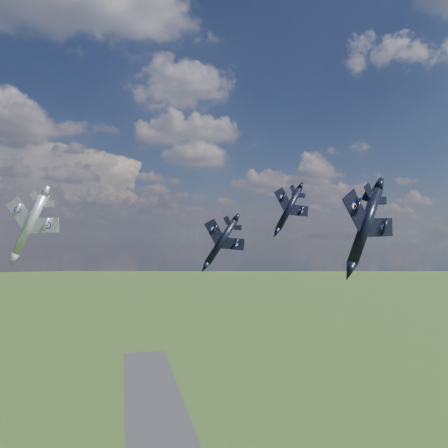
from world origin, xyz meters
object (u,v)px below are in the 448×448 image
object	(u,v)px
jet_high_navy	(289,209)
jet_right_navy	(365,226)
jet_left_silver	(30,224)
jet_lead_navy	(221,242)

from	to	relation	value
jet_high_navy	jet_right_navy	bearing A→B (deg)	-109.56
jet_left_silver	jet_lead_navy	bearing A→B (deg)	19.75
jet_right_navy	jet_left_silver	xyz separation A→B (m)	(-45.11, 29.16, 0.65)
jet_high_navy	jet_left_silver	distance (m)	56.33
jet_lead_navy	jet_high_navy	size ratio (longest dim) A/B	0.85
jet_left_silver	jet_right_navy	bearing A→B (deg)	-14.23
jet_lead_navy	jet_left_silver	world-z (taller)	jet_left_silver
jet_right_navy	jet_high_navy	distance (m)	47.49
jet_high_navy	jet_left_silver	world-z (taller)	jet_high_navy
jet_high_navy	jet_left_silver	xyz separation A→B (m)	(-53.41, -17.32, -4.50)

